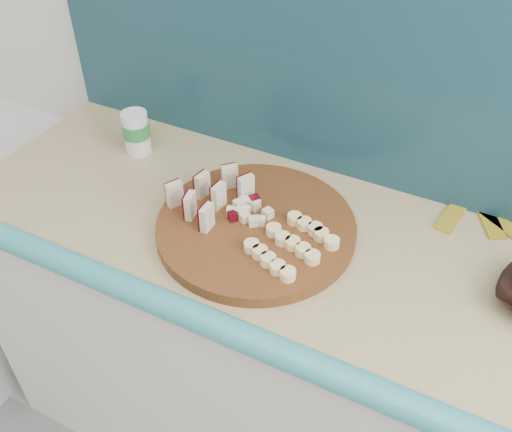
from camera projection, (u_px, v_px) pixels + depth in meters
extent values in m
cube|color=silver|center=(438.00, 40.00, 1.19)|extent=(3.60, 0.04, 2.60)
cube|color=silver|center=(381.00, 399.00, 1.51)|extent=(2.20, 0.60, 0.88)
cube|color=tan|center=(412.00, 283.00, 1.22)|extent=(2.20, 0.60, 0.03)
cube|color=teal|center=(366.00, 394.00, 1.02)|extent=(2.20, 0.06, 0.03)
cube|color=teal|center=(469.00, 112.00, 1.24)|extent=(2.20, 0.02, 0.50)
cylinder|color=#4F2610|center=(256.00, 227.00, 1.31)|extent=(0.58, 0.58, 0.03)
cube|color=beige|center=(175.00, 194.00, 1.33)|extent=(0.03, 0.04, 0.06)
cube|color=#46050E|center=(172.00, 192.00, 1.33)|extent=(0.02, 0.04, 0.06)
cube|color=beige|center=(203.00, 185.00, 1.35)|extent=(0.03, 0.04, 0.06)
cube|color=#46050E|center=(200.00, 183.00, 1.36)|extent=(0.02, 0.04, 0.06)
cube|color=beige|center=(230.00, 177.00, 1.38)|extent=(0.03, 0.04, 0.06)
cube|color=#46050E|center=(227.00, 175.00, 1.38)|extent=(0.02, 0.04, 0.06)
cube|color=beige|center=(190.00, 206.00, 1.29)|extent=(0.03, 0.04, 0.06)
cube|color=#46050E|center=(188.00, 204.00, 1.30)|extent=(0.02, 0.04, 0.06)
cube|color=beige|center=(219.00, 196.00, 1.32)|extent=(0.03, 0.04, 0.06)
cube|color=#46050E|center=(216.00, 194.00, 1.33)|extent=(0.02, 0.04, 0.06)
cube|color=beige|center=(246.00, 187.00, 1.35)|extent=(0.03, 0.04, 0.06)
cube|color=#46050E|center=(243.00, 185.00, 1.35)|extent=(0.02, 0.04, 0.06)
cube|color=beige|center=(207.00, 218.00, 1.26)|extent=(0.03, 0.04, 0.06)
cube|color=#46050E|center=(204.00, 216.00, 1.27)|extent=(0.02, 0.04, 0.06)
cube|color=#F4E6C3|center=(251.00, 215.00, 1.30)|extent=(0.02, 0.02, 0.02)
cube|color=#F4E6C3|center=(255.00, 215.00, 1.30)|extent=(0.02, 0.02, 0.02)
cube|color=#46050E|center=(260.00, 212.00, 1.31)|extent=(0.02, 0.02, 0.02)
cube|color=#F4E6C3|center=(252.00, 211.00, 1.31)|extent=(0.02, 0.02, 0.02)
cube|color=#F4E6C3|center=(253.00, 208.00, 1.32)|extent=(0.02, 0.02, 0.02)
cube|color=#F4E6C3|center=(250.00, 205.00, 1.33)|extent=(0.02, 0.02, 0.02)
cube|color=#F4E6C3|center=(246.00, 209.00, 1.32)|extent=(0.02, 0.02, 0.02)
cube|color=#F4E6C3|center=(241.00, 209.00, 1.32)|extent=(0.02, 0.02, 0.02)
cube|color=#46050E|center=(235.00, 210.00, 1.31)|extent=(0.02, 0.02, 0.02)
cube|color=#F4E6C3|center=(241.00, 214.00, 1.30)|extent=(0.02, 0.02, 0.02)
cube|color=#F4E6C3|center=(238.00, 217.00, 1.30)|extent=(0.02, 0.02, 0.02)
cube|color=#F4E6C3|center=(245.00, 215.00, 1.30)|extent=(0.02, 0.02, 0.02)
cube|color=#F4E6C3|center=(247.00, 218.00, 1.29)|extent=(0.02, 0.02, 0.02)
cube|color=#F4E6C3|center=(251.00, 221.00, 1.29)|extent=(0.02, 0.02, 0.02)
cylinder|color=#FFE79B|center=(251.00, 246.00, 1.22)|extent=(0.03, 0.03, 0.02)
cylinder|color=#FFE79B|center=(260.00, 253.00, 1.21)|extent=(0.03, 0.03, 0.02)
cylinder|color=#FFE79B|center=(270.00, 259.00, 1.19)|extent=(0.03, 0.03, 0.02)
cylinder|color=#FFE79B|center=(279.00, 266.00, 1.18)|extent=(0.03, 0.03, 0.02)
cylinder|color=#FFE79B|center=(288.00, 273.00, 1.16)|extent=(0.03, 0.03, 0.02)
cylinder|color=#FFE79B|center=(274.00, 231.00, 1.26)|extent=(0.03, 0.03, 0.02)
cylinder|color=#FFE79B|center=(283.00, 238.00, 1.25)|extent=(0.03, 0.03, 0.02)
cylinder|color=#FFE79B|center=(292.00, 244.00, 1.23)|extent=(0.03, 0.03, 0.02)
cylinder|color=#FFE79B|center=(301.00, 250.00, 1.22)|extent=(0.03, 0.03, 0.02)
cylinder|color=#FFE79B|center=(311.00, 257.00, 1.20)|extent=(0.03, 0.03, 0.02)
cylinder|color=#FFE79B|center=(295.00, 217.00, 1.30)|extent=(0.03, 0.03, 0.02)
cylinder|color=#FFE79B|center=(304.00, 223.00, 1.28)|extent=(0.03, 0.03, 0.02)
cylinder|color=#FFE79B|center=(313.00, 229.00, 1.27)|extent=(0.03, 0.03, 0.02)
cylinder|color=#FFE79B|center=(322.00, 235.00, 1.25)|extent=(0.03, 0.03, 0.02)
cylinder|color=#FFE79B|center=(332.00, 241.00, 1.24)|extent=(0.03, 0.03, 0.02)
cylinder|color=silver|center=(136.00, 132.00, 1.53)|extent=(0.07, 0.07, 0.12)
cylinder|color=#2D7D3A|center=(136.00, 129.00, 1.52)|extent=(0.07, 0.07, 0.04)
cube|color=gold|center=(456.00, 211.00, 1.37)|extent=(0.07, 0.18, 0.01)
cube|color=gold|center=(486.00, 213.00, 1.36)|extent=(0.12, 0.18, 0.01)
cube|color=gold|center=(509.00, 229.00, 1.32)|extent=(0.17, 0.13, 0.01)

